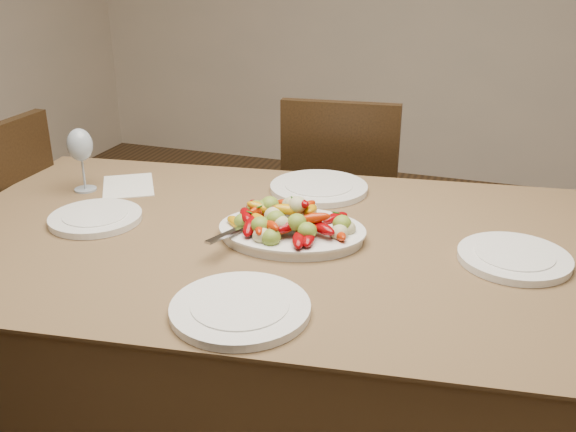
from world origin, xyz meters
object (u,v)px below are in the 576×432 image
(chair_far, at_px, (344,209))
(serving_platter, at_px, (292,234))
(plate_left, at_px, (96,218))
(plate_right, at_px, (514,258))
(plate_near, at_px, (240,309))
(dining_table, at_px, (288,362))
(wine_glass, at_px, (82,158))
(plate_far, at_px, (319,188))

(chair_far, distance_m, serving_platter, 0.96)
(plate_left, height_order, plate_right, same)
(plate_near, bearing_deg, dining_table, 93.88)
(dining_table, bearing_deg, plate_right, 5.37)
(dining_table, height_order, plate_near, plate_near)
(dining_table, bearing_deg, wine_glass, 169.64)
(plate_right, relative_size, wine_glass, 1.28)
(plate_near, bearing_deg, wine_glass, 145.40)
(dining_table, bearing_deg, serving_platter, 31.79)
(plate_right, height_order, plate_near, same)
(plate_near, bearing_deg, plate_left, 151.14)
(dining_table, distance_m, chair_far, 0.92)
(serving_platter, xyz_separation_m, plate_right, (0.54, 0.05, -0.00))
(plate_right, xyz_separation_m, plate_near, (-0.52, -0.42, 0.00))
(plate_far, height_order, plate_near, same)
(dining_table, xyz_separation_m, plate_left, (-0.53, -0.07, 0.39))
(chair_far, relative_size, wine_glass, 4.64)
(serving_platter, bearing_deg, dining_table, -148.21)
(chair_far, distance_m, wine_glass, 1.07)
(plate_near, bearing_deg, plate_right, 38.98)
(serving_platter, bearing_deg, plate_near, -87.51)
(dining_table, relative_size, plate_far, 6.22)
(serving_platter, height_order, plate_far, serving_platter)
(dining_table, distance_m, plate_near, 0.54)
(chair_far, distance_m, plate_near, 1.32)
(plate_left, distance_m, plate_right, 1.08)
(serving_platter, relative_size, plate_right, 1.39)
(plate_near, height_order, wine_glass, wine_glass)
(serving_platter, bearing_deg, wine_glass, 170.19)
(chair_far, distance_m, plate_far, 0.63)
(plate_left, xyz_separation_m, plate_near, (0.55, -0.30, 0.00))
(plate_far, distance_m, plate_near, 0.73)
(serving_platter, relative_size, plate_left, 1.47)
(plate_left, bearing_deg, chair_far, 65.33)
(serving_platter, bearing_deg, chair_far, 95.46)
(dining_table, relative_size, plate_right, 7.02)
(plate_right, xyz_separation_m, plate_far, (-0.57, 0.30, 0.00))
(dining_table, bearing_deg, plate_near, -86.12)
(dining_table, relative_size, chair_far, 1.94)
(plate_left, distance_m, plate_near, 0.63)
(plate_left, bearing_deg, dining_table, 7.13)
(dining_table, xyz_separation_m, plate_far, (-0.02, 0.35, 0.39))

